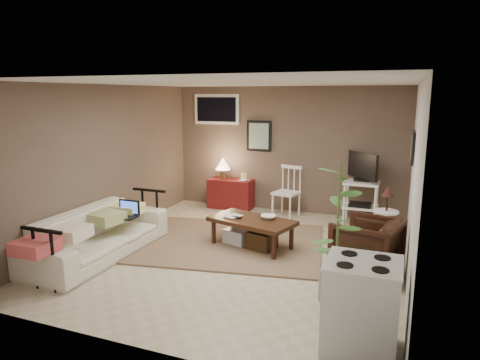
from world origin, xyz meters
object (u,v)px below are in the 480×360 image
at_px(side_table, 387,210).
at_px(potted_plant, 338,228).
at_px(stove, 361,306).
at_px(sofa, 98,226).
at_px(tv_stand, 361,186).
at_px(armchair, 367,243).
at_px(spindle_chair, 287,193).
at_px(red_console, 230,191).
at_px(coffee_table, 251,231).

bearing_deg(side_table, potted_plant, -102.29).
distance_m(side_table, potted_plant, 2.00).
relative_size(side_table, stove, 1.13).
height_order(sofa, tv_stand, tv_stand).
distance_m(side_table, armchair, 1.03).
bearing_deg(tv_stand, potted_plant, -88.98).
bearing_deg(spindle_chair, armchair, -52.52).
relative_size(sofa, stove, 2.67).
relative_size(tv_stand, potted_plant, 0.79).
bearing_deg(spindle_chair, sofa, -123.30).
distance_m(tv_stand, side_table, 1.26).
bearing_deg(spindle_chair, potted_plant, -65.65).
bearing_deg(red_console, stove, -54.03).
bearing_deg(armchair, spindle_chair, -127.23).
height_order(red_console, armchair, red_console).
relative_size(coffee_table, sofa, 0.61).
height_order(armchair, potted_plant, potted_plant).
relative_size(coffee_table, red_console, 1.34).
bearing_deg(potted_plant, tv_stand, 91.02).
xyz_separation_m(sofa, armchair, (3.55, 0.80, -0.05)).
relative_size(red_console, armchair, 1.32).
relative_size(potted_plant, stove, 1.89).
xyz_separation_m(sofa, potted_plant, (3.31, -0.14, 0.41)).
relative_size(coffee_table, side_table, 1.44).
height_order(coffee_table, potted_plant, potted_plant).
distance_m(sofa, armchair, 3.64).
height_order(red_console, potted_plant, potted_plant).
distance_m(coffee_table, stove, 2.74).
relative_size(red_console, potted_plant, 0.64).
height_order(red_console, spindle_chair, red_console).
relative_size(red_console, spindle_chair, 1.08).
distance_m(spindle_chair, stove, 4.28).
height_order(spindle_chair, potted_plant, potted_plant).
height_order(coffee_table, tv_stand, tv_stand).
bearing_deg(side_table, tv_stand, 112.36).
distance_m(spindle_chair, potted_plant, 3.39).
distance_m(sofa, potted_plant, 3.34).
xyz_separation_m(spindle_chair, side_table, (1.81, -1.13, 0.15)).
height_order(coffee_table, sofa, sofa).
distance_m(tv_stand, potted_plant, 3.11).
bearing_deg(side_table, armchair, -100.31).
bearing_deg(red_console, tv_stand, -2.56).
xyz_separation_m(spindle_chair, stove, (1.74, -3.91, -0.02)).
bearing_deg(coffee_table, potted_plant, -40.91).
distance_m(spindle_chair, armchair, 2.68).
distance_m(spindle_chair, side_table, 2.14).
height_order(sofa, side_table, side_table).
xyz_separation_m(coffee_table, side_table, (1.85, 0.70, 0.33)).
bearing_deg(sofa, stove, -104.98).
distance_m(armchair, potted_plant, 1.08).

